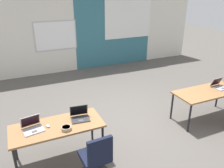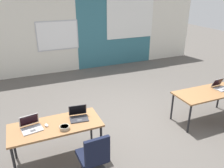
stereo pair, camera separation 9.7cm
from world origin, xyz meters
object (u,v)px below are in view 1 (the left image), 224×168
laptop_near_left_inner (80,116)px  desk_near_left (57,128)px  chair_near_left_inner (96,161)px  desk_near_right (207,93)px  laptop_near_right_end (219,86)px  mouse_near_left_end (48,126)px  laptop_near_left_end (32,127)px  snack_bowl (66,128)px

laptop_near_left_inner → desk_near_left: bearing=-165.9°
desk_near_left → chair_near_left_inner: 0.91m
desk_near_right → laptop_near_right_end: (0.41, 0.04, 0.11)m
desk_near_left → mouse_near_left_end: size_ratio=14.49×
laptop_near_left_inner → mouse_near_left_end: laptop_near_left_inner is taller
desk_near_left → laptop_near_right_end: laptop_near_right_end is taller
desk_near_right → mouse_near_left_end: size_ratio=14.49×
laptop_near_left_end → mouse_near_left_end: 0.25m
laptop_near_right_end → mouse_near_left_end: size_ratio=3.18×
mouse_near_left_end → snack_bowl: 0.35m
chair_near_left_inner → snack_bowl: size_ratio=5.18×
laptop_near_left_inner → snack_bowl: laptop_near_left_inner is taller
desk_near_right → snack_bowl: 3.39m
desk_near_left → laptop_near_right_end: (3.91, 0.04, 0.11)m
desk_near_left → laptop_near_left_inner: size_ratio=4.43×
desk_near_left → laptop_near_left_inner: 0.45m
laptop_near_left_inner → chair_near_left_inner: laptop_near_left_inner is taller
laptop_near_left_end → mouse_near_left_end: size_ratio=3.40×
desk_near_left → snack_bowl: 0.25m
laptop_near_left_inner → mouse_near_left_end: bearing=-169.8°
snack_bowl → laptop_near_right_end: bearing=3.5°
chair_near_left_inner → laptop_near_right_end: (3.47, 0.78, 0.39)m
desk_near_right → mouse_near_left_end: (-3.65, 0.02, 0.08)m
laptop_near_left_end → mouse_near_left_end: (0.25, -0.02, -0.03)m
desk_near_left → desk_near_right: bearing=0.0°
laptop_near_left_inner → mouse_near_left_end: (-0.59, -0.03, -0.03)m
desk_near_left → snack_bowl: bearing=-58.1°
laptop_near_right_end → laptop_near_left_end: 4.31m
laptop_near_left_inner → snack_bowl: 0.40m
chair_near_left_inner → snack_bowl: (-0.32, 0.55, 0.38)m
desk_near_right → laptop_near_left_inner: 3.07m
chair_near_left_inner → mouse_near_left_end: size_ratio=8.33×
laptop_near_left_inner → laptop_near_right_end: (3.47, -0.02, -0.00)m
laptop_near_right_end → laptop_near_left_end: bearing=176.0°
laptop_near_right_end → mouse_near_left_end: (-4.06, -0.02, -0.03)m
desk_near_right → laptop_near_left_end: laptop_near_left_end is taller
desk_near_left → snack_bowl: (0.12, -0.19, 0.10)m
laptop_near_left_inner → chair_near_left_inner: (0.01, -0.80, -0.39)m
snack_bowl → laptop_near_left_end: bearing=155.7°
laptop_near_right_end → snack_bowl: size_ratio=1.98×
laptop_near_left_inner → laptop_near_left_end: size_ratio=0.96×
chair_near_left_inner → laptop_near_left_end: (-0.84, 0.79, 0.39)m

